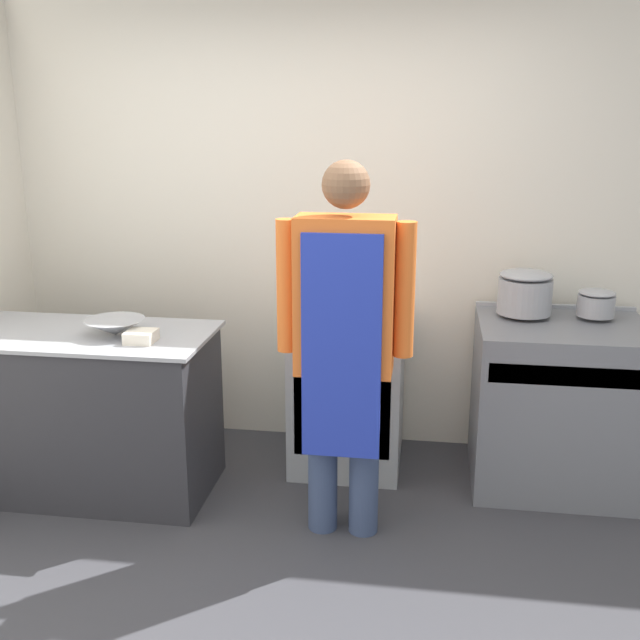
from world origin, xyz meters
TOP-DOWN VIEW (x-y plane):
  - ground_plane at (0.00, 0.00)m, footprint 14.00×14.00m
  - wall_back at (0.00, 1.77)m, footprint 8.00×0.05m
  - prep_counter at (-1.11, 0.89)m, footprint 1.33×0.67m
  - stove at (1.34, 1.33)m, footprint 0.87×0.72m
  - fridge_unit at (0.21, 1.40)m, footprint 0.60×0.63m
  - person_cook at (0.27, 0.66)m, footprint 0.62×0.24m
  - mixing_bowl at (-0.92, 0.88)m, footprint 0.31×0.31m
  - plastic_tub at (-0.74, 0.78)m, footprint 0.14×0.14m
  - stock_pot at (1.15, 1.46)m, footprint 0.28×0.28m
  - sauce_pot at (1.51, 1.46)m, footprint 0.19×0.19m

SIDE VIEW (x-z plane):
  - ground_plane at x=0.00m, z-range 0.00..0.00m
  - fridge_unit at x=0.21m, z-range 0.00..0.86m
  - prep_counter at x=-1.11m, z-range 0.00..0.87m
  - stove at x=1.34m, z-range -0.01..0.90m
  - plastic_tub at x=-0.74m, z-range 0.87..0.92m
  - mixing_bowl at x=-0.92m, z-range 0.87..0.95m
  - sauce_pot at x=1.51m, z-range 0.91..1.05m
  - person_cook at x=0.27m, z-range 0.12..1.88m
  - stock_pot at x=1.15m, z-range 0.91..1.15m
  - wall_back at x=0.00m, z-range 0.00..2.70m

